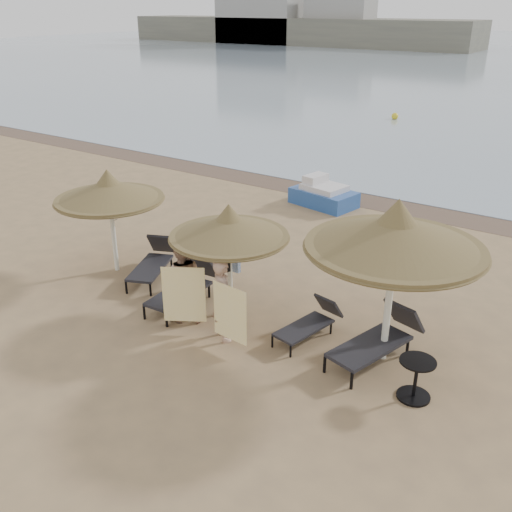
{
  "coord_description": "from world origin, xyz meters",
  "views": [
    {
      "loc": [
        6.4,
        -7.95,
        6.11
      ],
      "look_at": [
        0.17,
        1.2,
        1.2
      ],
      "focal_mm": 40.0,
      "sensor_mm": 36.0,
      "label": 1
    }
  ],
  "objects": [
    {
      "name": "palapa_center",
      "position": [
        -0.11,
        0.65,
        1.96
      ],
      "size": [
        2.48,
        2.48,
        2.46
      ],
      "rotation": [
        0.0,
        0.0,
        0.33
      ],
      "color": "silver",
      "rests_on": "ground"
    },
    {
      "name": "palapa_right",
      "position": [
        3.29,
        0.87,
        2.5
      ],
      "size": [
        3.17,
        3.17,
        3.14
      ],
      "rotation": [
        0.0,
        0.0,
        -0.04
      ],
      "color": "silver",
      "rests_on": "ground"
    },
    {
      "name": "side_table",
      "position": [
        4.18,
        0.05,
        0.35
      ],
      "size": [
        0.61,
        0.61,
        0.74
      ],
      "rotation": [
        0.0,
        0.0,
        0.37
      ],
      "color": "black",
      "rests_on": "ground"
    },
    {
      "name": "towel_left",
      "position": [
        -0.4,
        -0.49,
        0.83
      ],
      "size": [
        0.75,
        0.46,
        1.2
      ],
      "rotation": [
        0.0,
        0.0,
        0.54
      ],
      "color": "yellow",
      "rests_on": "ground"
    },
    {
      "name": "lounger_far_right",
      "position": [
        3.21,
        0.85,
        0.42
      ],
      "size": [
        1.23,
        2.22,
        0.95
      ],
      "rotation": [
        0.0,
        0.0,
        -0.27
      ],
      "color": "black",
      "rests_on": "ground"
    },
    {
      "name": "far_shore",
      "position": [
        -25.1,
        77.82,
        2.91
      ],
      "size": [
        150.0,
        54.8,
        12.0
      ],
      "color": "#6E6A57",
      "rests_on": "ground"
    },
    {
      "name": "lounger_near_right",
      "position": [
        1.78,
        0.79,
        0.32
      ],
      "size": [
        0.83,
        1.67,
        0.71
      ],
      "rotation": [
        0.0,
        0.0,
        -0.2
      ],
      "color": "black",
      "rests_on": "ground"
    },
    {
      "name": "ground",
      "position": [
        0.0,
        0.0,
        0.0
      ],
      "size": [
        160.0,
        160.0,
        0.0
      ],
      "primitive_type": "plane",
      "color": "#997851",
      "rests_on": "ground"
    },
    {
      "name": "person_right",
      "position": [
        0.39,
        -0.26,
        1.0
      ],
      "size": [
        1.1,
        1.03,
        2.01
      ],
      "primitive_type": "imported",
      "rotation": [
        0.0,
        0.0,
        2.52
      ],
      "color": "tan",
      "rests_on": "ground"
    },
    {
      "name": "bag_dark",
      "position": [
        -0.11,
        0.49,
        1.26
      ],
      "size": [
        0.28,
        0.17,
        0.37
      ],
      "rotation": [
        0.0,
        0.0,
        -0.33
      ],
      "color": "black",
      "rests_on": "ground"
    },
    {
      "name": "pedal_boat",
      "position": [
        -1.87,
        8.12,
        0.36
      ],
      "size": [
        2.26,
        1.58,
        0.96
      ],
      "rotation": [
        0.0,
        0.0,
        -0.19
      ],
      "color": "#254C94",
      "rests_on": "ground"
    },
    {
      "name": "bag_patterned",
      "position": [
        -0.11,
        0.83,
        1.07
      ],
      "size": [
        0.27,
        0.12,
        0.33
      ],
      "rotation": [
        0.0,
        0.0,
        -0.14
      ],
      "color": "silver",
      "rests_on": "ground"
    },
    {
      "name": "buoy_left",
      "position": [
        -5.65,
        23.9,
        0.19
      ],
      "size": [
        0.38,
        0.38,
        0.38
      ],
      "primitive_type": "sphere",
      "color": "yellow",
      "rests_on": "ground"
    },
    {
      "name": "wet_sand_strip",
      "position": [
        0.0,
        9.4,
        0.0
      ],
      "size": [
        200.0,
        1.6,
        0.01
      ],
      "primitive_type": "cube",
      "color": "brown",
      "rests_on": "ground"
    },
    {
      "name": "palapa_left",
      "position": [
        -3.75,
        0.77,
        2.06
      ],
      "size": [
        2.61,
        2.61,
        2.58
      ],
      "rotation": [
        0.0,
        0.0,
        -0.07
      ],
      "color": "silver",
      "rests_on": "ground"
    },
    {
      "name": "person_left",
      "position": [
        -0.75,
        -0.14,
        1.05
      ],
      "size": [
        1.15,
        1.06,
        2.1
      ],
      "primitive_type": "imported",
      "rotation": [
        0.0,
        0.0,
        3.73
      ],
      "color": "tan",
      "rests_on": "ground"
    },
    {
      "name": "towel_right",
      "position": [
        0.74,
        -0.51,
        0.79
      ],
      "size": [
        0.81,
        0.09,
        1.14
      ],
      "rotation": [
        0.0,
        0.0,
        -0.08
      ],
      "color": "yellow",
      "rests_on": "ground"
    },
    {
      "name": "lounger_near_left",
      "position": [
        -1.2,
        0.48,
        0.4
      ],
      "size": [
        0.78,
        2.04,
        0.9
      ],
      "rotation": [
        0.0,
        0.0,
        0.06
      ],
      "color": "black",
      "rests_on": "ground"
    },
    {
      "name": "lounger_far_left",
      "position": [
        -2.75,
        1.07,
        0.39
      ],
      "size": [
        1.34,
        2.03,
        0.87
      ],
      "rotation": [
        0.0,
        0.0,
        0.4
      ],
      "color": "black",
      "rests_on": "ground"
    }
  ]
}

